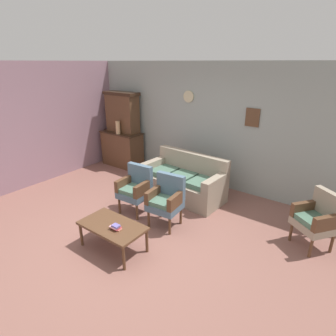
# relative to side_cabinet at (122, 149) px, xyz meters

# --- Properties ---
(ground_plane) EXTENTS (7.68, 7.68, 0.00)m
(ground_plane) POSITION_rel_side_cabinet_xyz_m (2.48, -2.25, -0.47)
(ground_plane) COLOR #84564C
(wall_back_with_decor) EXTENTS (6.40, 0.09, 2.70)m
(wall_back_with_decor) POSITION_rel_side_cabinet_xyz_m (2.48, 0.38, 0.89)
(wall_back_with_decor) COLOR #939E99
(wall_back_with_decor) RESTS_ON ground
(wall_left_side) EXTENTS (0.06, 5.20, 2.70)m
(wall_left_side) POSITION_rel_side_cabinet_xyz_m (-0.75, -2.25, 0.88)
(wall_left_side) COLOR gray
(wall_left_side) RESTS_ON ground
(side_cabinet) EXTENTS (1.16, 0.55, 0.93)m
(side_cabinet) POSITION_rel_side_cabinet_xyz_m (0.00, 0.00, 0.00)
(side_cabinet) COLOR brown
(side_cabinet) RESTS_ON ground
(cabinet_upper_hutch) EXTENTS (0.99, 0.38, 1.03)m
(cabinet_upper_hutch) POSITION_rel_side_cabinet_xyz_m (0.00, 0.08, 0.98)
(cabinet_upper_hutch) COLOR brown
(cabinet_upper_hutch) RESTS_ON side_cabinet
(vase_on_cabinet) EXTENTS (0.12, 0.12, 0.33)m
(vase_on_cabinet) POSITION_rel_side_cabinet_xyz_m (0.08, -0.18, 0.63)
(vase_on_cabinet) COLOR tan
(vase_on_cabinet) RESTS_ON side_cabinet
(floral_couch) EXTENTS (1.75, 0.90, 0.90)m
(floral_couch) POSITION_rel_side_cabinet_xyz_m (2.40, -0.57, -0.14)
(floral_couch) COLOR gray
(floral_couch) RESTS_ON ground
(armchair_row_middle) EXTENTS (0.55, 0.52, 0.90)m
(armchair_row_middle) POSITION_rel_side_cabinet_xyz_m (2.02, -1.65, 0.03)
(armchair_row_middle) COLOR slate
(armchair_row_middle) RESTS_ON ground
(armchair_near_cabinet) EXTENTS (0.56, 0.54, 0.90)m
(armchair_near_cabinet) POSITION_rel_side_cabinet_xyz_m (2.75, -1.67, 0.03)
(armchair_near_cabinet) COLOR slate
(armchair_near_cabinet) RESTS_ON ground
(wingback_chair_by_fireplace) EXTENTS (0.71, 0.70, 0.90)m
(wingback_chair_by_fireplace) POSITION_rel_side_cabinet_xyz_m (4.94, -0.81, 0.03)
(wingback_chair_by_fireplace) COLOR gray
(wingback_chair_by_fireplace) RESTS_ON ground
(coffee_table) EXTENTS (1.00, 0.56, 0.42)m
(coffee_table) POSITION_rel_side_cabinet_xyz_m (2.51, -2.69, -0.09)
(coffee_table) COLOR brown
(coffee_table) RESTS_ON ground
(book_stack_on_table) EXTENTS (0.16, 0.12, 0.08)m
(book_stack_on_table) POSITION_rel_side_cabinet_xyz_m (2.65, -2.74, -0.01)
(book_stack_on_table) COLOR #B06650
(book_stack_on_table) RESTS_ON coffee_table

